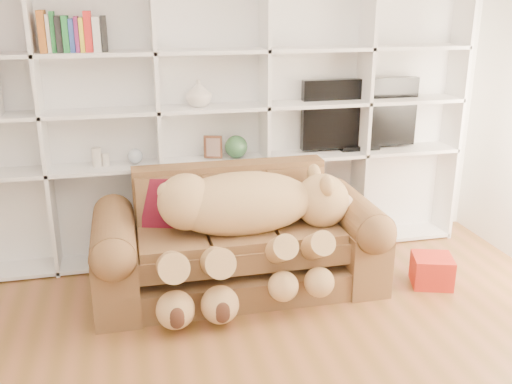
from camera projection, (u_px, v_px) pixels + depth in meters
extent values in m
cube|color=white|center=(208.00, 98.00, 4.80)|extent=(5.00, 0.02, 2.70)
cube|color=white|center=(209.00, 116.00, 4.82)|extent=(4.40, 0.03, 2.40)
cube|color=white|center=(43.00, 128.00, 4.39)|extent=(0.03, 0.35, 2.40)
cube|color=white|center=(158.00, 122.00, 4.57)|extent=(0.03, 0.35, 2.40)
cube|color=white|center=(264.00, 117.00, 4.76)|extent=(0.03, 0.35, 2.40)
cube|color=white|center=(362.00, 113.00, 4.95)|extent=(0.03, 0.35, 2.40)
cube|color=white|center=(453.00, 109.00, 5.14)|extent=(0.03, 0.35, 2.40)
cube|color=white|center=(216.00, 250.00, 5.05)|extent=(4.40, 0.35, 0.03)
cube|color=white|center=(213.00, 161.00, 4.78)|extent=(4.40, 0.35, 0.03)
cube|color=white|center=(212.00, 108.00, 4.64)|extent=(4.40, 0.35, 0.03)
cube|color=white|center=(211.00, 51.00, 4.49)|extent=(4.40, 0.35, 0.03)
cube|color=brown|center=(239.00, 275.00, 4.43)|extent=(2.06, 0.83, 0.22)
cube|color=brown|center=(239.00, 237.00, 4.31)|extent=(1.53, 0.69, 0.29)
cube|color=brown|center=(230.00, 195.00, 4.60)|extent=(1.53, 0.20, 0.54)
cube|color=brown|center=(116.00, 268.00, 4.18)|extent=(0.31, 0.93, 0.54)
cube|color=brown|center=(351.00, 245.00, 4.58)|extent=(0.31, 0.93, 0.54)
cylinder|color=brown|center=(113.00, 234.00, 4.09)|extent=(0.31, 0.88, 0.31)
cylinder|color=brown|center=(353.00, 213.00, 4.49)|extent=(0.31, 0.88, 0.31)
ellipsoid|color=tan|center=(242.00, 203.00, 4.19)|extent=(1.09, 0.53, 0.47)
sphere|color=tan|center=(186.00, 202.00, 4.09)|extent=(0.41, 0.41, 0.41)
sphere|color=tan|center=(322.00, 201.00, 4.34)|extent=(0.41, 0.41, 0.41)
sphere|color=beige|center=(341.00, 206.00, 4.39)|extent=(0.21, 0.21, 0.21)
sphere|color=#402317|center=(351.00, 206.00, 4.41)|extent=(0.07, 0.07, 0.07)
ellipsoid|color=tan|center=(327.00, 186.00, 4.14)|extent=(0.10, 0.16, 0.16)
ellipsoid|color=tan|center=(314.00, 174.00, 4.41)|extent=(0.10, 0.16, 0.16)
sphere|color=tan|center=(167.00, 192.00, 4.03)|extent=(0.14, 0.14, 0.14)
cylinder|color=tan|center=(278.00, 250.00, 4.02)|extent=(0.18, 0.50, 0.37)
cylinder|color=tan|center=(313.00, 247.00, 4.08)|extent=(0.18, 0.50, 0.37)
cylinder|color=tan|center=(171.00, 266.00, 3.87)|extent=(0.21, 0.58, 0.42)
cylinder|color=tan|center=(215.00, 261.00, 3.93)|extent=(0.21, 0.58, 0.42)
sphere|color=tan|center=(284.00, 287.00, 3.94)|extent=(0.22, 0.22, 0.22)
sphere|color=tan|center=(320.00, 283.00, 4.00)|extent=(0.22, 0.22, 0.22)
sphere|color=tan|center=(175.00, 309.00, 3.80)|extent=(0.26, 0.26, 0.26)
sphere|color=tan|center=(220.00, 304.00, 3.87)|extent=(0.26, 0.26, 0.26)
cube|color=maroon|center=(170.00, 205.00, 4.32)|extent=(0.44, 0.33, 0.42)
cube|color=red|center=(432.00, 270.00, 4.47)|extent=(0.37, 0.36, 0.24)
cube|color=black|center=(360.00, 113.00, 5.00)|extent=(1.06, 0.08, 0.60)
cube|color=black|center=(358.00, 147.00, 5.10)|extent=(0.35, 0.18, 0.04)
cube|color=#57301D|center=(213.00, 147.00, 4.74)|extent=(0.15, 0.07, 0.19)
sphere|color=#2F5C35|center=(236.00, 147.00, 4.79)|extent=(0.19, 0.19, 0.19)
cylinder|color=beige|center=(97.00, 157.00, 4.55)|extent=(0.08, 0.08, 0.15)
cylinder|color=beige|center=(106.00, 160.00, 4.57)|extent=(0.07, 0.07, 0.10)
sphere|color=silver|center=(135.00, 156.00, 4.62)|extent=(0.12, 0.12, 0.12)
imported|color=silver|center=(199.00, 93.00, 4.57)|extent=(0.26, 0.26, 0.22)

